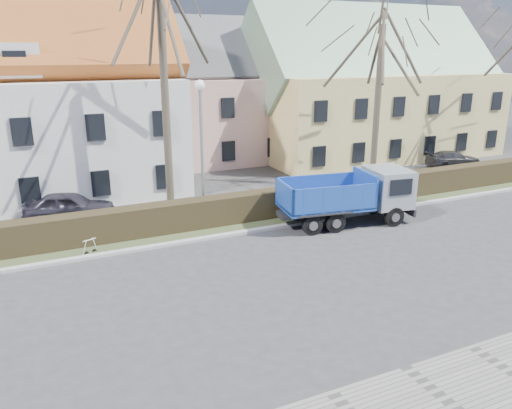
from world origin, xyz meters
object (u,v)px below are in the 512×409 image
streetlight (202,152)px  cart_frame (85,248)px  dump_truck (342,197)px  parked_car_b (453,159)px  parked_car_a (70,207)px

streetlight → cart_frame: 6.67m
dump_truck → cart_frame: (-11.17, 0.98, -0.91)m
dump_truck → streetlight: (-5.56, 3.11, 1.99)m
streetlight → parked_car_b: (19.03, 3.36, -2.71)m
dump_truck → parked_car_a: dump_truck is taller
cart_frame → parked_car_a: parked_car_a is taller
dump_truck → parked_car_b: dump_truck is taller
dump_truck → parked_car_a: bearing=161.5°
streetlight → cart_frame: streetlight is taller
cart_frame → parked_car_b: bearing=12.6°
streetlight → parked_car_a: size_ratio=1.61×
dump_truck → cart_frame: size_ratio=8.01×
streetlight → parked_car_b: streetlight is taller
streetlight → cart_frame: bearing=-159.2°
streetlight → parked_car_a: 6.78m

